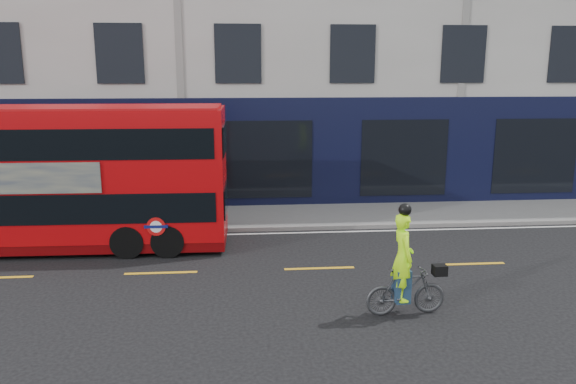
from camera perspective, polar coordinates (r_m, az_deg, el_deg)
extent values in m
plane|color=black|center=(13.15, -13.68, -10.30)|extent=(120.00, 120.00, 0.00)
cube|color=gray|center=(19.25, -10.78, -2.67)|extent=(60.00, 3.00, 0.12)
cube|color=gray|center=(17.81, -11.27, -3.91)|extent=(60.00, 0.12, 0.13)
cube|color=beige|center=(25.19, -9.93, 17.95)|extent=(50.00, 10.00, 15.00)
cube|color=black|center=(20.30, -10.58, 3.71)|extent=(50.00, 0.08, 4.00)
cube|color=silver|center=(17.54, -11.37, -4.38)|extent=(58.00, 0.10, 0.01)
cube|color=#B8070A|center=(16.93, -23.40, 1.79)|extent=(9.91, 2.40, 3.55)
cube|color=#5C0305|center=(17.35, -22.86, -4.41)|extent=(9.91, 2.36, 0.27)
cube|color=black|center=(17.08, -23.17, -0.80)|extent=(9.51, 2.43, 0.81)
cube|color=black|center=(16.80, -23.67, 4.87)|extent=(9.51, 2.43, 0.81)
cube|color=#980A0D|center=(16.73, -23.93, 7.83)|extent=(9.71, 2.31, 0.07)
cube|color=black|center=(16.12, -6.32, -0.59)|extent=(0.07, 2.02, 0.81)
cube|color=black|center=(15.83, -6.47, 5.43)|extent=(0.07, 2.02, 0.81)
cylinder|color=red|center=(15.33, -13.26, -3.45)|extent=(0.50, 0.03, 0.50)
cylinder|color=white|center=(15.32, -13.27, -3.45)|extent=(0.32, 0.03, 0.32)
cube|color=#0C1459|center=(15.32, -13.27, -3.46)|extent=(0.63, 0.03, 0.08)
cylinder|color=black|center=(16.50, -11.63, -3.85)|extent=(0.93, 2.31, 0.90)
cylinder|color=black|center=(16.68, -15.30, -3.86)|extent=(0.93, 2.31, 0.90)
imported|color=#404144|center=(12.01, 11.88, -9.84)|extent=(1.71, 0.58, 1.01)
imported|color=#ADFF10|center=(11.71, 11.58, -6.48)|extent=(0.48, 0.69, 1.82)
cube|color=black|center=(12.11, 15.15, -7.67)|extent=(0.29, 0.24, 0.22)
cube|color=navy|center=(11.92, 11.45, -9.25)|extent=(0.32, 0.40, 0.70)
sphere|color=black|center=(11.44, 11.80, -1.78)|extent=(0.26, 0.26, 0.26)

